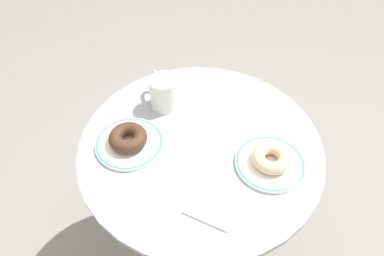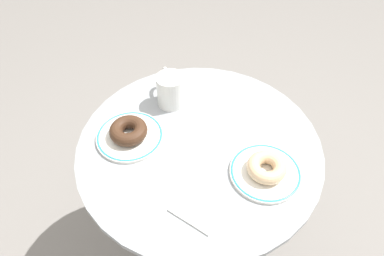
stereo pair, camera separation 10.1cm
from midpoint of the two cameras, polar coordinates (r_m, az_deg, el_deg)
ground_plane at (r=1.64m, az=-0.95°, el=-18.67°), size 7.00×7.00×0.02m
cafe_table at (r=1.21m, az=-1.24°, el=-9.35°), size 0.71×0.71×0.70m
plate_left at (r=1.05m, az=-12.74°, el=-2.55°), size 0.20×0.20×0.01m
plate_right at (r=0.99m, az=9.53°, el=-5.76°), size 0.19×0.19×0.01m
donut_chocolate at (r=1.03m, az=-13.01°, el=-1.69°), size 0.15×0.15×0.04m
donut_glazed at (r=0.97m, az=9.70°, el=-4.94°), size 0.15×0.15×0.04m
paper_napkin at (r=0.91m, az=0.22°, el=-12.28°), size 0.14×0.14×0.01m
coffee_mug at (r=1.11m, az=-7.28°, el=5.62°), size 0.10×0.12×0.10m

